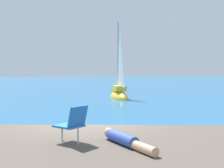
# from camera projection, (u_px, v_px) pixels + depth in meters

# --- Properties ---
(ground_plane) EXTENTS (160.00, 160.00, 0.00)m
(ground_plane) POSITION_uv_depth(u_px,v_px,m) (84.00, 152.00, 9.00)
(ground_plane) COLOR #236093
(shore_ledge) EXTENTS (7.02, 5.13, 0.89)m
(shore_ledge) POSITION_uv_depth(u_px,v_px,m) (104.00, 168.00, 6.17)
(shore_ledge) COLOR brown
(shore_ledge) RESTS_ON ground
(boulder_seaward) EXTENTS (0.96, 0.97, 0.49)m
(boulder_seaward) POSITION_uv_depth(u_px,v_px,m) (120.00, 155.00, 8.63)
(boulder_seaward) COLOR brown
(boulder_seaward) RESTS_ON ground
(boulder_inland) EXTENTS (1.37, 1.26, 0.79)m
(boulder_inland) POSITION_uv_depth(u_px,v_px,m) (71.00, 156.00, 8.52)
(boulder_inland) COLOR #4C523C
(boulder_inland) RESTS_ON ground
(sailboat_near) EXTENTS (1.80, 3.77, 6.87)m
(sailboat_near) POSITION_uv_depth(u_px,v_px,m) (119.00, 94.00, 25.01)
(sailboat_near) COLOR yellow
(sailboat_near) RESTS_ON ground
(person_sunbather) EXTENTS (0.92, 1.63, 0.25)m
(person_sunbather) POSITION_uv_depth(u_px,v_px,m) (126.00, 140.00, 6.17)
(person_sunbather) COLOR #334CB2
(person_sunbather) RESTS_ON shore_ledge
(beach_chair) EXTENTS (0.76, 0.75, 0.80)m
(beach_chair) POSITION_uv_depth(u_px,v_px,m) (73.00, 122.00, 6.36)
(beach_chair) COLOR blue
(beach_chair) RESTS_ON shore_ledge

